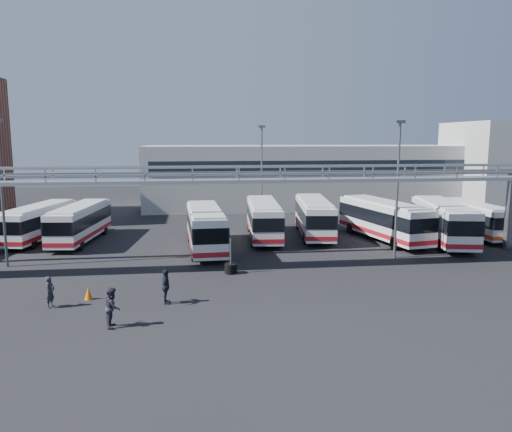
{
  "coord_description": "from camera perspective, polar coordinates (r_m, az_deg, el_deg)",
  "views": [
    {
      "loc": [
        -3.09,
        -27.99,
        8.86
      ],
      "look_at": [
        1.34,
        6.0,
        3.56
      ],
      "focal_mm": 35.0,
      "sensor_mm": 36.0,
      "label": 1
    }
  ],
  "objects": [
    {
      "name": "ground",
      "position": [
        29.52,
        -1.09,
        -8.68
      ],
      "size": [
        140.0,
        140.0,
        0.0
      ],
      "primitive_type": "plane",
      "color": "black",
      "rests_on": "ground"
    },
    {
      "name": "gantry",
      "position": [
        34.17,
        -2.21,
        3.15
      ],
      "size": [
        51.4,
        5.15,
        7.1
      ],
      "color": "#979A9F",
      "rests_on": "ground"
    },
    {
      "name": "warehouse",
      "position": [
        67.87,
        5.46,
        4.64
      ],
      "size": [
        42.0,
        14.0,
        8.0
      ],
      "primitive_type": "cube",
      "color": "#9E9E99",
      "rests_on": "ground"
    },
    {
      "name": "building_right",
      "position": [
        72.79,
        27.07,
        5.19
      ],
      "size": [
        14.0,
        12.0,
        11.0
      ],
      "primitive_type": "cube",
      "color": "#B2B2AD",
      "rests_on": "ground"
    },
    {
      "name": "light_pole_left",
      "position": [
        38.37,
        -27.1,
        3.14
      ],
      "size": [
        0.7,
        0.35,
        10.21
      ],
      "color": "#4C4F54",
      "rests_on": "ground"
    },
    {
      "name": "light_pole_mid",
      "position": [
        38.24,
        15.88,
        3.75
      ],
      "size": [
        0.7,
        0.35,
        10.21
      ],
      "color": "#4C4F54",
      "rests_on": "ground"
    },
    {
      "name": "light_pole_back",
      "position": [
        50.59,
        0.65,
        5.24
      ],
      "size": [
        0.7,
        0.35,
        10.21
      ],
      "color": "#4C4F54",
      "rests_on": "ground"
    },
    {
      "name": "bus_1",
      "position": [
        47.58,
        -23.5,
        -0.55
      ],
      "size": [
        4.37,
        10.63,
        3.15
      ],
      "rotation": [
        0.0,
        0.0,
        -0.2
      ],
      "color": "silver",
      "rests_on": "ground"
    },
    {
      "name": "bus_2",
      "position": [
        45.82,
        -19.44,
        -0.61
      ],
      "size": [
        3.63,
        10.8,
        3.22
      ],
      "rotation": [
        0.0,
        0.0,
        -0.11
      ],
      "color": "silver",
      "rests_on": "ground"
    },
    {
      "name": "bus_4",
      "position": [
        40.2,
        -5.79,
        -1.24
      ],
      "size": [
        3.04,
        11.33,
        3.41
      ],
      "rotation": [
        0.0,
        0.0,
        0.04
      ],
      "color": "silver",
      "rests_on": "ground"
    },
    {
      "name": "bus_5",
      "position": [
        44.67,
        0.87,
        -0.23
      ],
      "size": [
        3.34,
        11.21,
        3.36
      ],
      "rotation": [
        0.0,
        0.0,
        -0.07
      ],
      "color": "silver",
      "rests_on": "ground"
    },
    {
      "name": "bus_6",
      "position": [
        46.03,
        6.65,
        0.01
      ],
      "size": [
        4.04,
        11.46,
        3.41
      ],
      "rotation": [
        0.0,
        0.0,
        -0.13
      ],
      "color": "silver",
      "rests_on": "ground"
    },
    {
      "name": "bus_7",
      "position": [
        45.15,
        14.36,
        -0.31
      ],
      "size": [
        4.71,
        11.8,
        3.5
      ],
      "rotation": [
        0.0,
        0.0,
        0.18
      ],
      "color": "silver",
      "rests_on": "ground"
    },
    {
      "name": "bus_8",
      "position": [
        45.66,
        20.57,
        -0.48
      ],
      "size": [
        4.92,
        11.89,
        3.52
      ],
      "rotation": [
        0.0,
        0.0,
        -0.2
      ],
      "color": "silver",
      "rests_on": "ground"
    },
    {
      "name": "bus_9",
      "position": [
        49.96,
        23.51,
        -0.18
      ],
      "size": [
        2.38,
        10.14,
        3.08
      ],
      "rotation": [
        0.0,
        0.0,
        0.0
      ],
      "color": "silver",
      "rests_on": "ground"
    },
    {
      "name": "pedestrian_a",
      "position": [
        28.84,
        -22.47,
        -8.03
      ],
      "size": [
        0.57,
        0.71,
        1.69
      ],
      "primitive_type": "imported",
      "rotation": [
        0.0,
        0.0,
        1.28
      ],
      "color": "#21232A",
      "rests_on": "ground"
    },
    {
      "name": "pedestrian_b",
      "position": [
        25.01,
        -16.08,
        -9.99
      ],
      "size": [
        0.76,
        0.96,
        1.91
      ],
      "primitive_type": "imported",
      "rotation": [
        0.0,
        0.0,
        1.61
      ],
      "color": "#272533",
      "rests_on": "ground"
    },
    {
      "name": "pedestrian_d",
      "position": [
        27.67,
        -10.27,
        -7.95
      ],
      "size": [
        0.52,
        1.14,
        1.91
      ],
      "primitive_type": "imported",
      "rotation": [
        0.0,
        0.0,
        1.52
      ],
      "color": "black",
      "rests_on": "ground"
    },
    {
      "name": "cone_right",
      "position": [
        29.62,
        -18.61,
        -8.36
      ],
      "size": [
        0.46,
        0.46,
        0.72
      ],
      "primitive_type": "cone",
      "rotation": [
        0.0,
        0.0,
        0.02
      ],
      "color": "#D2630B",
      "rests_on": "ground"
    },
    {
      "name": "tire_stack",
      "position": [
        33.4,
        -2.89,
        -5.9
      ],
      "size": [
        0.83,
        0.83,
        2.36
      ],
      "color": "black",
      "rests_on": "ground"
    }
  ]
}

